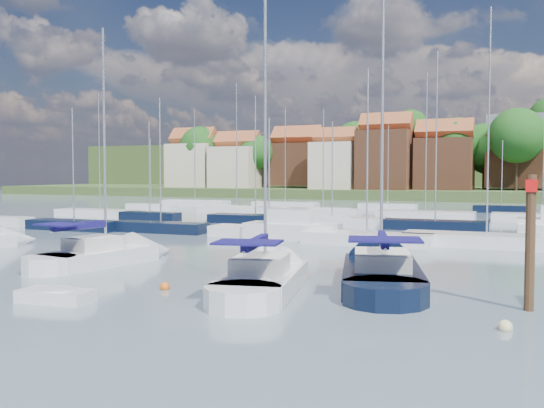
% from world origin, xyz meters
% --- Properties ---
extents(ground, '(260.00, 260.00, 0.00)m').
position_xyz_m(ground, '(0.00, 40.00, 0.00)').
color(ground, '#4F5E6B').
rests_on(ground, ground).
extents(sailboat_left, '(4.35, 10.31, 13.67)m').
position_xyz_m(sailboat_left, '(-10.20, 5.36, 0.36)').
color(sailboat_left, silver).
rests_on(sailboat_left, ground).
extents(sailboat_centre, '(4.95, 11.16, 14.73)m').
position_xyz_m(sailboat_centre, '(0.28, 2.38, 0.36)').
color(sailboat_centre, silver).
rests_on(sailboat_centre, ground).
extents(sailboat_navy, '(6.31, 12.85, 17.17)m').
position_xyz_m(sailboat_navy, '(4.37, 6.01, 0.35)').
color(sailboat_navy, black).
rests_on(sailboat_navy, ground).
extents(tender, '(2.93, 1.56, 0.61)m').
position_xyz_m(tender, '(-5.93, -3.82, 0.24)').
color(tender, silver).
rests_on(tender, ground).
extents(timber_piling, '(0.40, 0.40, 7.12)m').
position_xyz_m(timber_piling, '(10.73, 1.59, 1.54)').
color(timber_piling, '#4C331E').
rests_on(timber_piling, ground).
extents(buoy_b, '(0.47, 0.47, 0.47)m').
position_xyz_m(buoy_b, '(-7.94, -2.72, 0.00)').
color(buoy_b, '#D85914').
rests_on(buoy_b, ground).
extents(buoy_c, '(0.43, 0.43, 0.43)m').
position_xyz_m(buoy_c, '(-3.47, -0.06, 0.00)').
color(buoy_c, '#D85914').
rests_on(buoy_c, ground).
extents(buoy_d, '(0.42, 0.42, 0.42)m').
position_xyz_m(buoy_d, '(0.09, -1.69, 0.00)').
color(buoy_d, '#D85914').
rests_on(buoy_d, ground).
extents(buoy_e, '(0.54, 0.54, 0.54)m').
position_xyz_m(buoy_e, '(0.76, 5.50, 0.00)').
color(buoy_e, '#D85914').
rests_on(buoy_e, ground).
extents(buoy_f, '(0.46, 0.46, 0.46)m').
position_xyz_m(buoy_f, '(10.03, -1.61, 0.00)').
color(buoy_f, beige).
rests_on(buoy_f, ground).
extents(buoy_g, '(0.55, 0.55, 0.55)m').
position_xyz_m(buoy_g, '(5.14, -0.34, 0.00)').
color(buoy_g, beige).
rests_on(buoy_g, ground).
extents(marina_field, '(79.62, 41.41, 15.93)m').
position_xyz_m(marina_field, '(1.91, 35.15, 0.43)').
color(marina_field, silver).
rests_on(marina_field, ground).
extents(far_shore_town, '(212.46, 90.00, 22.27)m').
position_xyz_m(far_shore_town, '(2.23, 132.67, 4.61)').
color(far_shore_town, '#404D26').
rests_on(far_shore_town, ground).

